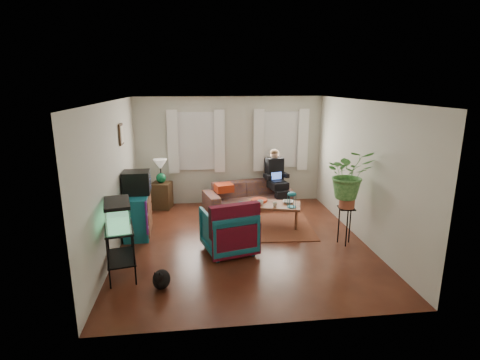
{
  "coord_description": "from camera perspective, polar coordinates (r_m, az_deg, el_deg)",
  "views": [
    {
      "loc": [
        -0.83,
        -6.46,
        2.88
      ],
      "look_at": [
        0.0,
        0.4,
        1.1
      ],
      "focal_mm": 28.0,
      "sensor_mm": 36.0,
      "label": 1
    }
  ],
  "objects": [
    {
      "name": "aquarium_stand",
      "position": [
        6.05,
        -17.69,
        -10.47
      ],
      "size": [
        0.54,
        0.79,
        0.8
      ],
      "primitive_type": "cube",
      "rotation": [
        0.0,
        0.0,
        0.21
      ],
      "color": "black",
      "rests_on": "floor"
    },
    {
      "name": "crt_tv",
      "position": [
        7.47,
        -15.48,
        -0.35
      ],
      "size": [
        0.52,
        0.47,
        0.44
      ],
      "primitive_type": "cube",
      "rotation": [
        0.0,
        0.0,
        0.03
      ],
      "color": "black",
      "rests_on": "dresser"
    },
    {
      "name": "wall_right",
      "position": [
        7.33,
        18.13,
        1.27
      ],
      "size": [
        0.01,
        5.0,
        2.6
      ],
      "primitive_type": "cube",
      "color": "silver",
      "rests_on": "floor"
    },
    {
      "name": "curtains_right",
      "position": [
        9.2,
        6.27,
        6.04
      ],
      "size": [
        1.36,
        0.06,
        1.5
      ],
      "primitive_type": "cube",
      "color": "white",
      "rests_on": "wall_back"
    },
    {
      "name": "table_lamp",
      "position": [
        8.94,
        -11.99,
        1.26
      ],
      "size": [
        0.38,
        0.38,
        0.57
      ],
      "primitive_type": null,
      "rotation": [
        0.0,
        0.0,
        -0.21
      ],
      "color": "white",
      "rests_on": "side_table"
    },
    {
      "name": "birdcage",
      "position": [
        7.61,
        7.89,
        -2.96
      ],
      "size": [
        0.23,
        0.23,
        0.32
      ],
      "primitive_type": null,
      "rotation": [
        0.0,
        0.0,
        -0.28
      ],
      "color": "#115B6B",
      "rests_on": "coffee_table"
    },
    {
      "name": "area_rug",
      "position": [
        7.84,
        3.54,
        -7.08
      ],
      "size": [
        2.11,
        1.74,
        0.01
      ],
      "primitive_type": "cube",
      "rotation": [
        0.0,
        0.0,
        -0.07
      ],
      "color": "maroon",
      "rests_on": "floor"
    },
    {
      "name": "window_right",
      "position": [
        9.28,
        6.16,
        6.11
      ],
      "size": [
        1.08,
        0.04,
        1.38
      ],
      "primitive_type": "cube",
      "color": "white",
      "rests_on": "wall_back"
    },
    {
      "name": "window_left",
      "position": [
        9.04,
        -6.67,
        5.88
      ],
      "size": [
        1.08,
        0.04,
        1.38
      ],
      "primitive_type": "cube",
      "color": "white",
      "rests_on": "wall_back"
    },
    {
      "name": "ceiling",
      "position": [
        6.52,
        0.43,
        11.97
      ],
      "size": [
        4.5,
        5.0,
        0.01
      ],
      "primitive_type": "cube",
      "color": "white",
      "rests_on": "wall_back"
    },
    {
      "name": "cup_a",
      "position": [
        7.72,
        3.12,
        -3.44
      ],
      "size": [
        0.16,
        0.16,
        0.1
      ],
      "primitive_type": "imported",
      "rotation": [
        0.0,
        0.0,
        -0.28
      ],
      "color": "white",
      "rests_on": "coffee_table"
    },
    {
      "name": "curtains_left",
      "position": [
        8.96,
        -6.66,
        5.81
      ],
      "size": [
        1.36,
        0.06,
        1.5
      ],
      "primitive_type": "cube",
      "color": "white",
      "rests_on": "wall_back"
    },
    {
      "name": "sofa",
      "position": [
        8.95,
        1.17,
        -1.64
      ],
      "size": [
        2.19,
        1.27,
        0.8
      ],
      "primitive_type": "imported",
      "rotation": [
        0.0,
        0.0,
        0.24
      ],
      "color": "brown",
      "rests_on": "floor"
    },
    {
      "name": "snack_tray",
      "position": [
        7.98,
        2.94,
        -3.08
      ],
      "size": [
        0.43,
        0.43,
        0.04
      ],
      "primitive_type": "cylinder",
      "rotation": [
        0.0,
        0.0,
        -0.28
      ],
      "color": "#B21414",
      "rests_on": "coffee_table"
    },
    {
      "name": "bowl",
      "position": [
        7.89,
        7.31,
        -3.32
      ],
      "size": [
        0.27,
        0.27,
        0.05
      ],
      "primitive_type": "imported",
      "rotation": [
        0.0,
        0.0,
        -0.28
      ],
      "color": "white",
      "rests_on": "coffee_table"
    },
    {
      "name": "wall_back",
      "position": [
        9.14,
        -1.59,
        4.48
      ],
      "size": [
        4.5,
        0.01,
        2.6
      ],
      "primitive_type": "cube",
      "color": "silver",
      "rests_on": "floor"
    },
    {
      "name": "dresser",
      "position": [
        7.57,
        -15.38,
        -5.14
      ],
      "size": [
        0.49,
        0.93,
        0.82
      ],
      "primitive_type": "cube",
      "rotation": [
        0.0,
        0.0,
        0.03
      ],
      "color": "#125170",
      "rests_on": "floor"
    },
    {
      "name": "plant_stand",
      "position": [
        7.18,
        15.72,
        -6.73
      ],
      "size": [
        0.34,
        0.34,
        0.71
      ],
      "primitive_type": "cube",
      "rotation": [
        0.0,
        0.0,
        -0.13
      ],
      "color": "black",
      "rests_on": "floor"
    },
    {
      "name": "seated_person",
      "position": [
        9.19,
        5.48,
        0.08
      ],
      "size": [
        0.65,
        0.74,
        1.23
      ],
      "primitive_type": null,
      "rotation": [
        0.0,
        0.0,
        0.24
      ],
      "color": "black",
      "rests_on": "sofa"
    },
    {
      "name": "serape_throw",
      "position": [
        6.25,
        -0.73,
        -6.89
      ],
      "size": [
        0.89,
        0.41,
        0.71
      ],
      "primitive_type": "cube",
      "rotation": [
        0.0,
        0.0,
        0.26
      ],
      "color": "#9E0A0A",
      "rests_on": "armchair"
    },
    {
      "name": "coffee_table",
      "position": [
        7.89,
        5.01,
        -5.24
      ],
      "size": [
        1.24,
        0.89,
        0.46
      ],
      "primitive_type": "cube",
      "rotation": [
        0.0,
        0.0,
        -0.28
      ],
      "color": "brown",
      "rests_on": "floor"
    },
    {
      "name": "wall_left",
      "position": [
        6.8,
        -18.73,
        0.23
      ],
      "size": [
        0.01,
        5.0,
        2.6
      ],
      "primitive_type": "cube",
      "color": "silver",
      "rests_on": "floor"
    },
    {
      "name": "wall_front",
      "position": [
        4.35,
        4.64,
        -6.92
      ],
      "size": [
        4.5,
        0.01,
        2.6
      ],
      "primitive_type": "cube",
      "color": "silver",
      "rests_on": "floor"
    },
    {
      "name": "black_cat",
      "position": [
        5.7,
        -11.89,
        -14.34
      ],
      "size": [
        0.32,
        0.43,
        0.33
      ],
      "primitive_type": "ellipsoid",
      "rotation": [
        0.0,
        0.0,
        -0.2
      ],
      "color": "black",
      "rests_on": "floor"
    },
    {
      "name": "armchair",
      "position": [
        6.6,
        -1.76,
        -7.36
      ],
      "size": [
        1.01,
        0.97,
        0.86
      ],
      "primitive_type": "imported",
      "rotation": [
        0.0,
        0.0,
        3.4
      ],
      "color": "#115666",
      "rests_on": "floor"
    },
    {
      "name": "aquarium",
      "position": [
        5.83,
        -18.15,
        -4.98
      ],
      "size": [
        0.49,
        0.72,
        0.42
      ],
      "primitive_type": "cube",
      "rotation": [
        0.0,
        0.0,
        0.21
      ],
      "color": "#7FD899",
      "rests_on": "aquarium_stand"
    },
    {
      "name": "picture_frame",
      "position": [
        7.5,
        -17.6,
        6.64
      ],
      "size": [
        0.04,
        0.32,
        0.4
      ],
      "primitive_type": "cube",
      "color": "#3D2616",
      "rests_on": "wall_left"
    },
    {
      "name": "side_table",
      "position": [
        9.08,
        -11.8,
        -2.3
      ],
      "size": [
        0.51,
        0.51,
        0.62
      ],
      "primitive_type": "cube",
      "rotation": [
        0.0,
        0.0,
        -0.21
      ],
      "color": "#3E2117",
      "rests_on": "floor"
    },
    {
      "name": "potted_plant",
      "position": [
        6.93,
        16.19,
        -0.24
      ],
      "size": [
        0.89,
        0.8,
        0.89
      ],
      "primitive_type": "imported",
      "rotation": [
        0.0,
        0.0,
        -0.13
      ],
      "color": "#599947",
      "rests_on": "plant_stand"
    },
    {
      "name": "cup_b",
      "position": [
        7.62,
        5.34,
        -3.74
      ],
      "size": [
        0.13,
        0.13,
        0.1
      ],
      "primitive_type": "imported",
      "rotation": [
        0.0,
        0.0,
        -0.28
      ],
      "color": "beige",
      "rests_on": "coffee_table"
    },
    {
      "name": "floor",
      "position": [
        7.13,
        0.39,
        -9.4
      ],
      "size": [
        4.5,
        5.0,
        0.01
      ],
      "primitive_type": "cube",
      "color": "#4F2B14",
      "rests_on": "ground"
    }
  ]
}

